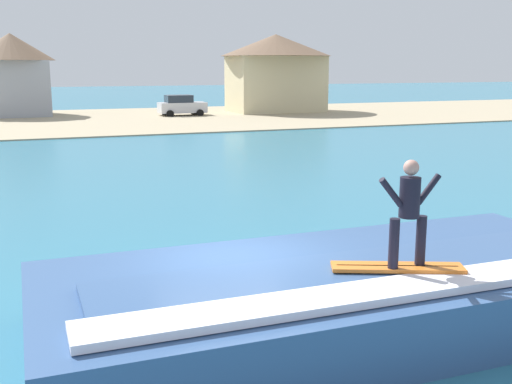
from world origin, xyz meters
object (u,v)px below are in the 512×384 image
object	(u,v)px
wave_crest	(345,295)
surfboard	(397,267)
car_far_shore	(181,105)
house_gabled_white	(276,66)
surfer	(409,208)
house_small_cottage	(12,71)

from	to	relation	value
wave_crest	surfboard	distance (m)	1.11
car_far_shore	house_gabled_white	xyz separation A→B (m)	(9.54, 1.43, 3.39)
wave_crest	surfer	bearing A→B (deg)	-52.40
house_gabled_white	wave_crest	bearing A→B (deg)	-111.34
surfer	car_far_shore	world-z (taller)	surfer
wave_crest	surfer	distance (m)	1.92
surfer	house_gabled_white	world-z (taller)	house_gabled_white
house_gabled_white	car_far_shore	bearing A→B (deg)	-171.47
car_far_shore	house_small_cottage	size ratio (longest dim) A/B	0.56
house_gabled_white	house_small_cottage	world-z (taller)	house_gabled_white
wave_crest	surfboard	world-z (taller)	surfboard
wave_crest	car_far_shore	xyz separation A→B (m)	(8.47, 44.65, 0.39)
surfboard	surfer	world-z (taller)	surfer
surfboard	house_gabled_white	distance (m)	50.07
wave_crest	house_gabled_white	world-z (taller)	house_gabled_white
wave_crest	house_small_cottage	xyz separation A→B (m)	(-5.17, 49.50, 3.40)
surfboard	car_far_shore	xyz separation A→B (m)	(7.95, 45.39, -0.26)
house_gabled_white	house_small_cottage	xyz separation A→B (m)	(-23.18, 3.42, -0.38)
wave_crest	surfer	size ratio (longest dim) A/B	5.96
wave_crest	house_small_cottage	distance (m)	49.89
surfboard	house_small_cottage	xyz separation A→B (m)	(-5.69, 50.24, 2.75)
surfboard	car_far_shore	distance (m)	46.08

